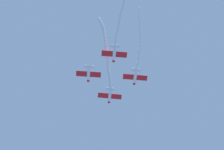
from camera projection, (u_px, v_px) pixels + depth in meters
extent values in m
ellipsoid|color=white|center=(110.00, 95.00, 93.12)|extent=(5.38, 1.42, 1.09)
sphere|color=red|center=(109.00, 102.00, 94.20)|extent=(0.98, 0.98, 0.93)
ellipsoid|color=#1E2D4C|center=(110.00, 96.00, 93.77)|extent=(1.37, 0.81, 0.58)
cube|color=red|center=(110.00, 96.00, 93.07)|extent=(2.30, 7.84, 0.15)
cube|color=white|center=(111.00, 89.00, 92.27)|extent=(1.20, 3.08, 0.12)
cube|color=red|center=(110.00, 89.00, 92.83)|extent=(1.22, 0.22, 1.50)
cylinder|color=white|center=(110.00, 85.00, 91.48)|extent=(2.39, 1.17, 0.99)
cylinder|color=white|center=(110.00, 78.00, 90.68)|extent=(2.70, 1.31, 1.34)
cylinder|color=white|center=(108.00, 71.00, 90.12)|extent=(2.34, 1.46, 1.37)
cylinder|color=white|center=(108.00, 65.00, 89.69)|extent=(2.41, 1.04, 1.48)
cylinder|color=white|center=(108.00, 58.00, 89.15)|extent=(2.47, 1.02, 1.28)
cylinder|color=white|center=(107.00, 50.00, 88.45)|extent=(2.87, 1.55, 1.34)
cylinder|color=white|center=(106.00, 43.00, 87.81)|extent=(2.25, 1.26, 1.27)
cylinder|color=white|center=(105.00, 37.00, 87.34)|extent=(2.32, 1.26, 1.45)
cylinder|color=white|center=(103.00, 29.00, 86.81)|extent=(2.70, 1.59, 1.32)
cylinder|color=white|center=(100.00, 22.00, 86.10)|extent=(2.49, 1.93, 1.08)
sphere|color=white|center=(111.00, 88.00, 91.95)|extent=(0.95, 0.95, 0.95)
sphere|color=white|center=(110.00, 82.00, 91.02)|extent=(0.95, 0.95, 0.95)
sphere|color=white|center=(109.00, 74.00, 90.34)|extent=(0.95, 0.95, 0.95)
sphere|color=white|center=(108.00, 68.00, 89.89)|extent=(0.95, 0.95, 0.95)
sphere|color=white|center=(108.00, 62.00, 89.49)|extent=(0.95, 0.95, 0.95)
sphere|color=white|center=(108.00, 54.00, 88.82)|extent=(0.95, 0.95, 0.95)
sphere|color=white|center=(106.00, 46.00, 88.08)|extent=(0.95, 0.95, 0.95)
sphere|color=white|center=(105.00, 40.00, 87.53)|extent=(0.95, 0.95, 0.95)
sphere|color=white|center=(104.00, 33.00, 87.15)|extent=(0.95, 0.95, 0.95)
sphere|color=white|center=(102.00, 26.00, 86.48)|extent=(0.95, 0.95, 0.95)
sphere|color=white|center=(99.00, 19.00, 85.72)|extent=(0.95, 0.95, 0.95)
ellipsoid|color=white|center=(89.00, 73.00, 89.34)|extent=(5.36, 1.26, 1.09)
sphere|color=red|center=(88.00, 81.00, 90.41)|extent=(0.96, 0.96, 0.93)
ellipsoid|color=#1E2D4C|center=(89.00, 75.00, 89.99)|extent=(1.35, 0.77, 0.58)
cube|color=red|center=(88.00, 74.00, 89.28)|extent=(2.06, 7.80, 0.15)
cube|color=white|center=(89.00, 67.00, 88.48)|extent=(1.11, 3.06, 0.12)
cube|color=red|center=(89.00, 66.00, 89.04)|extent=(1.21, 0.18, 1.50)
ellipsoid|color=white|center=(135.00, 77.00, 90.58)|extent=(5.37, 1.33, 1.09)
sphere|color=red|center=(134.00, 84.00, 91.65)|extent=(0.97, 0.97, 0.93)
ellipsoid|color=#1E2D4C|center=(135.00, 78.00, 91.23)|extent=(1.36, 0.78, 0.58)
cube|color=red|center=(135.00, 77.00, 90.52)|extent=(2.16, 7.82, 0.15)
cube|color=white|center=(136.00, 70.00, 89.72)|extent=(1.15, 3.07, 0.12)
cube|color=red|center=(136.00, 70.00, 90.28)|extent=(1.22, 0.20, 1.50)
cylinder|color=white|center=(137.00, 64.00, 88.52)|extent=(3.69, 1.22, 1.14)
cylinder|color=white|center=(139.00, 55.00, 86.93)|extent=(2.99, 0.89, 1.07)
cylinder|color=white|center=(139.00, 45.00, 85.65)|extent=(3.04, 0.96, 1.00)
cylinder|color=white|center=(140.00, 36.00, 84.27)|extent=(3.14, 1.14, 1.30)
cylinder|color=white|center=(140.00, 26.00, 82.74)|extent=(3.29, 1.27, 0.91)
cylinder|color=white|center=(139.00, 15.00, 81.36)|extent=(3.67, 1.35, 1.01)
sphere|color=white|center=(136.00, 69.00, 89.40)|extent=(0.85, 0.85, 0.85)
sphere|color=white|center=(138.00, 59.00, 87.65)|extent=(0.85, 0.85, 0.85)
sphere|color=white|center=(139.00, 50.00, 86.21)|extent=(0.85, 0.85, 0.85)
sphere|color=white|center=(140.00, 41.00, 85.10)|extent=(0.85, 0.85, 0.85)
sphere|color=white|center=(140.00, 32.00, 83.44)|extent=(0.85, 0.85, 0.85)
sphere|color=white|center=(139.00, 21.00, 82.04)|extent=(0.85, 0.85, 0.85)
sphere|color=white|center=(139.00, 9.00, 80.69)|extent=(0.85, 0.85, 0.85)
ellipsoid|color=white|center=(114.00, 53.00, 86.70)|extent=(5.36, 1.31, 1.09)
sphere|color=red|center=(114.00, 61.00, 87.77)|extent=(0.96, 0.96, 0.93)
ellipsoid|color=#1E2D4C|center=(114.00, 55.00, 87.35)|extent=(1.36, 0.78, 0.58)
cube|color=red|center=(114.00, 54.00, 86.64)|extent=(2.14, 7.81, 0.15)
cube|color=white|center=(115.00, 46.00, 85.84)|extent=(1.14, 3.06, 0.12)
cube|color=red|center=(115.00, 46.00, 86.40)|extent=(1.21, 0.20, 1.50)
cylinder|color=white|center=(116.00, 40.00, 84.92)|extent=(3.00, 0.85, 0.71)
cylinder|color=white|center=(117.00, 31.00, 83.75)|extent=(3.22, 1.26, 0.84)
cylinder|color=white|center=(119.00, 21.00, 82.62)|extent=(2.80, 0.88, 0.70)
cylinder|color=white|center=(121.00, 11.00, 81.29)|extent=(3.08, 1.28, 1.06)
cylinder|color=white|center=(124.00, 1.00, 79.74)|extent=(3.35, 1.22, 0.91)
sphere|color=white|center=(115.00, 45.00, 85.52)|extent=(0.66, 0.66, 0.66)
sphere|color=white|center=(116.00, 36.00, 84.32)|extent=(0.66, 0.66, 0.66)
sphere|color=white|center=(119.00, 25.00, 83.19)|extent=(0.66, 0.66, 0.66)
sphere|color=white|center=(120.00, 16.00, 82.06)|extent=(0.66, 0.66, 0.66)
sphere|color=white|center=(123.00, 7.00, 80.52)|extent=(0.66, 0.66, 0.66)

